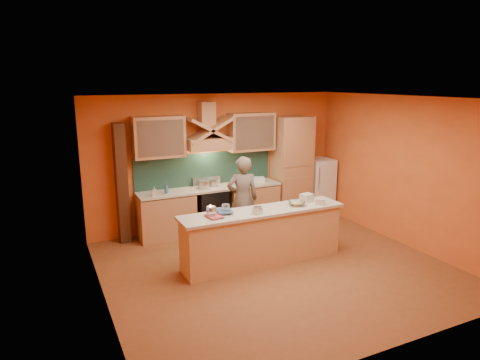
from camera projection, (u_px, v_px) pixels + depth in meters
name	position (u px, v px, depth m)	size (l,w,h in m)	color
floor	(276.00, 268.00, 7.17)	(5.50, 5.00, 0.01)	brown
ceiling	(279.00, 98.00, 6.53)	(5.50, 5.00, 0.01)	white
wall_back	(218.00, 161.00, 9.05)	(5.50, 0.02, 2.80)	orange
wall_front	(394.00, 238.00, 4.66)	(5.50, 0.02, 2.80)	orange
wall_left	(99.00, 209.00, 5.70)	(0.02, 5.00, 2.80)	orange
wall_right	(405.00, 171.00, 8.00)	(0.02, 5.00, 2.80)	orange
base_cabinet_left	(166.00, 216.00, 8.49)	(1.10, 0.60, 0.86)	tan
base_cabinet_right	(251.00, 205.00, 9.28)	(1.10, 0.60, 0.86)	tan
counter_top	(210.00, 188.00, 8.78)	(3.00, 0.62, 0.04)	beige
stove	(211.00, 209.00, 8.88)	(0.60, 0.58, 0.90)	black
backsplash	(205.00, 169.00, 8.95)	(3.00, 0.03, 0.70)	#1A3A31
range_hood	(209.00, 144.00, 8.61)	(0.92, 0.50, 0.24)	tan
hood_chimney	(206.00, 114.00, 8.56)	(0.30, 0.30, 0.50)	tan
upper_cabinet_left	(159.00, 137.00, 8.22)	(1.00, 0.35, 0.80)	tan
upper_cabinet_right	(251.00, 132.00, 9.05)	(1.00, 0.35, 0.80)	tan
pantry_column	(291.00, 168.00, 9.53)	(0.80, 0.60, 2.30)	tan
fridge	(318.00, 186.00, 9.96)	(0.58, 0.60, 1.30)	white
trim_column_left	(121.00, 184.00, 8.12)	(0.20, 0.30, 2.30)	#472816
island_body	(263.00, 238.00, 7.30)	(2.80, 0.55, 0.88)	#DFAC72
island_top	(263.00, 211.00, 7.19)	(2.90, 0.62, 0.05)	beige
person	(243.00, 199.00, 8.22)	(0.61, 0.40, 1.68)	#70665B
pot_large	(204.00, 185.00, 8.69)	(0.21, 0.21, 0.18)	silver
pot_small	(213.00, 184.00, 8.87)	(0.18, 0.18, 0.15)	#B1B0B7
soap_bottle_a	(154.00, 191.00, 8.11)	(0.08, 0.08, 0.18)	beige
soap_bottle_b	(166.00, 188.00, 8.27)	(0.08, 0.08, 0.22)	#375F98
bowl_back	(255.00, 180.00, 9.24)	(0.21, 0.21, 0.07)	white
dish_rack	(258.00, 179.00, 9.27)	(0.26, 0.21, 0.09)	white
book_lower	(208.00, 218.00, 6.73)	(0.22, 0.30, 0.03)	#B13F46
book_upper	(217.00, 211.00, 6.98)	(0.24, 0.33, 0.03)	#3C5985
jar_large	(211.00, 212.00, 6.81)	(0.15, 0.15, 0.17)	white
jar_small	(226.00, 209.00, 6.98)	(0.13, 0.13, 0.15)	white
kitchen_scale	(258.00, 211.00, 6.96)	(0.13, 0.13, 0.11)	silver
mixing_bowl	(297.00, 203.00, 7.43)	(0.28, 0.28, 0.07)	white
cloth	(298.00, 204.00, 7.48)	(0.26, 0.20, 0.02)	beige
grocery_bag_a	(307.00, 198.00, 7.67)	(0.21, 0.17, 0.14)	beige
grocery_bag_b	(320.00, 202.00, 7.48)	(0.17, 0.13, 0.10)	beige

